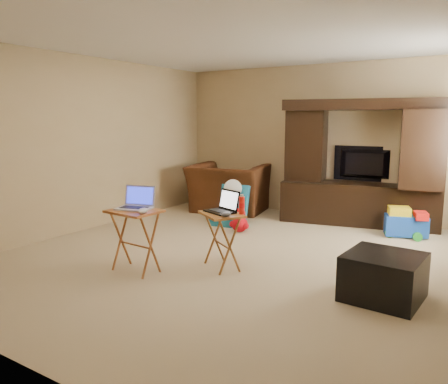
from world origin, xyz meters
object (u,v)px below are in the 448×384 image
Objects in this scene: tray_table_right at (222,241)px; mouse_right at (226,214)px; ottoman at (384,277)px; television at (364,164)px; laptop_right at (220,202)px; plush_toy at (240,220)px; mouse_left at (143,211)px; child_rocker at (228,205)px; laptop_left at (134,198)px; recliner at (229,188)px; tray_table_left at (135,241)px; push_toy at (406,222)px; entertainment_center at (360,163)px; water_bottle at (242,205)px.

mouse_right is (0.13, -0.12, 0.33)m from tray_table_right.
ottoman is 1.69m from tray_table_right.
television reaches higher than laptop_right.
laptop_right is at bearing -67.95° from plush_toy.
ottoman is 2.38m from mouse_left.
child_rocker is 1.74× the size of laptop_left.
television is 2.23m from child_rocker.
recliner is at bearing 106.87° from mouse_left.
push_toy is at bearing 57.60° from tray_table_left.
mouse_right reaches higher than tray_table_right.
television is 1.51× the size of ottoman.
tray_table_left is at bearing 159.78° from mouse_left.
tray_table_left is 0.46m from laptop_left.
tray_table_left is at bearing -123.52° from entertainment_center.
push_toy is 4.51× the size of mouse_right.
tray_table_left is at bearing -92.94° from plush_toy.
ottoman is 1.56m from water_bottle.
laptop_left reaches higher than recliner.
mouse_right is (0.17, -0.14, -0.09)m from laptop_right.
television reaches higher than ottoman.
plush_toy is 0.55× the size of ottoman.
mouse_left reaches higher than tray_table_left.
push_toy is 3.76m from laptop_left.
tray_table_left is 3.56× the size of water_bottle.
mouse_right is 0.22m from water_bottle.
mouse_left is (0.19, -0.07, 0.36)m from tray_table_left.
laptop_right reaches higher than water_bottle.
tray_table_left is 2.09× the size of laptop_right.
mouse_right reaches higher than plush_toy.
child_rocker is at bearing 81.02° from laptop_left.
tray_table_right is (-1.46, -2.43, 0.10)m from push_toy.
water_bottle is (0.73, 0.74, 0.01)m from mouse_left.
recliner reaches higher than ottoman.
push_toy is 1.75× the size of laptop_right.
child_rocker is 4.92× the size of mouse_right.
child_rocker is at bearing 100.33° from tray_table_left.
plush_toy is at bearing 70.84° from laptop_left.
laptop_right is (1.47, -2.57, 0.32)m from recliner.
laptop_left is (-1.42, -3.41, -0.16)m from entertainment_center.
entertainment_center is 7.28× the size of laptop_right.
entertainment_center is at bearing 80.26° from water_bottle.
push_toy is 3.72m from tray_table_left.
tray_table_right is 0.45m from water_bottle.
laptop_right is 0.24m from mouse_right.
entertainment_center is 3.81× the size of tray_table_right.
ottoman is 1.62m from mouse_right.
mouse_right is at bearing -18.99° from laptop_right.
mouse_left is (-1.99, -3.09, 0.49)m from push_toy.
mouse_left is (-0.53, -0.66, 0.39)m from tray_table_right.
entertainment_center is 3.63× the size of ottoman.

